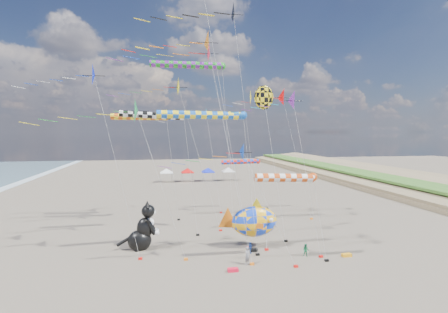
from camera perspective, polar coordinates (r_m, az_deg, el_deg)
name	(u,v)px	position (r m, az deg, el deg)	size (l,w,h in m)	color
ground	(270,296)	(27.62, 7.56, -21.61)	(260.00, 260.00, 0.00)	brown
delta_kite_0	(196,116)	(50.29, -4.59, 6.57)	(8.92, 1.71, 15.47)	#1CB1D1
delta_kite_2	(183,88)	(41.17, -6.73, 11.11)	(11.42, 2.36, 18.50)	#FFE508
delta_kite_3	(244,157)	(29.29, 3.32, -0.06)	(10.26, 1.74, 11.13)	#0F3DB7
delta_kite_4	(287,98)	(47.30, 10.30, 9.34)	(10.85, 2.48, 17.88)	#EC0807
delta_kite_5	(231,17)	(42.92, 1.20, 21.85)	(12.87, 2.58, 26.66)	black
delta_kite_6	(289,104)	(32.52, 10.61, 8.47)	(8.18, 1.93, 15.78)	purple
delta_kite_7	(139,113)	(31.96, -13.77, 6.89)	(12.16, 2.41, 15.10)	#208C45
delta_kite_8	(99,77)	(33.58, -19.73, 12.17)	(9.20, 2.20, 18.22)	#1021C0
delta_kite_9	(206,52)	(44.76, -2.95, 16.60)	(15.57, 2.77, 23.35)	red
delta_kite_10	(204,42)	(35.27, -3.21, 18.09)	(11.46, 2.34, 21.98)	orange
windsock_0	(156,116)	(39.42, -11.09, 6.51)	(8.63, 0.73, 14.15)	black
windsock_1	(242,162)	(53.08, 3.01, -0.91)	(7.37, 0.70, 7.79)	red
windsock_2	(190,66)	(42.84, -5.50, 14.55)	(10.22, 0.88, 20.29)	#1A9320
windsock_3	(205,116)	(32.18, -3.11, 6.67)	(9.66, 0.76, 13.87)	blue
windsock_4	(142,117)	(47.00, -13.19, 6.26)	(8.74, 0.87, 14.36)	#DD5712
windsock_5	(289,178)	(31.54, 10.51, -3.49)	(7.09, 0.79, 8.29)	#C8420E
angelfish_kite	(262,99)	(39.20, 6.26, 9.38)	(3.74, 3.02, 17.06)	yellow
cat_inflatable	(142,226)	(37.11, -13.23, -10.91)	(3.62, 1.81, 4.89)	black
fish_inflatable	(254,221)	(36.55, 4.91, -10.49)	(6.43, 3.13, 5.21)	blue
person_adult	(248,256)	(32.67, 3.86, -15.88)	(0.60, 0.39, 1.65)	gray
child_green	(306,250)	(35.52, 13.23, -14.68)	(0.60, 0.47, 1.23)	#1C7F4C
child_blue	(250,248)	(35.57, 4.29, -14.63)	(0.67, 0.28, 1.14)	#2B4EA6
kite_bag_0	(233,270)	(31.41, 1.47, -18.02)	(0.90, 0.44, 0.30)	red
kite_bag_1	(253,250)	(36.27, 4.75, -14.96)	(0.90, 0.44, 0.30)	black
kite_bag_2	(347,255)	(36.71, 19.39, -14.94)	(0.90, 0.44, 0.30)	orange
tent_row	(198,168)	(84.61, -4.29, -1.97)	(19.20, 4.20, 3.80)	white
parked_car	(266,178)	(86.41, 6.87, -3.58)	(1.34, 3.32, 1.13)	#26262D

